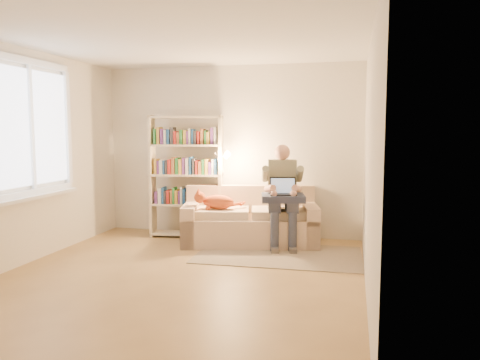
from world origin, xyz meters
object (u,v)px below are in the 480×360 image
(laptop, at_px, (283,190))
(bookshelf, at_px, (187,170))
(person, at_px, (282,190))
(cat, at_px, (218,201))
(sofa, at_px, (250,223))

(laptop, bearing_deg, bookshelf, 155.40)
(person, bearing_deg, laptop, -90.19)
(person, xyz_separation_m, cat, (-0.90, -0.16, -0.17))
(person, relative_size, cat, 2.15)
(laptop, height_order, bookshelf, bookshelf)
(laptop, distance_m, bookshelf, 1.57)
(sofa, relative_size, bookshelf, 1.10)
(cat, relative_size, bookshelf, 0.36)
(cat, xyz_separation_m, bookshelf, (-0.60, 0.38, 0.40))
(cat, height_order, bookshelf, bookshelf)
(laptop, xyz_separation_m, bookshelf, (-1.52, 0.34, 0.22))
(sofa, distance_m, person, 0.69)
(person, relative_size, laptop, 3.46)
(cat, height_order, laptop, laptop)
(sofa, relative_size, cat, 3.07)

